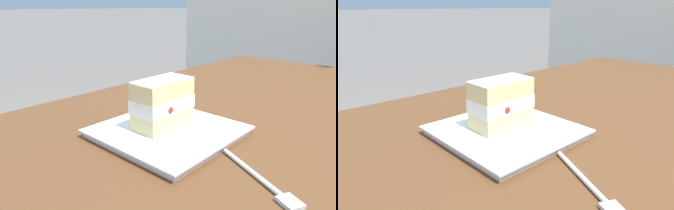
{
  "view_description": "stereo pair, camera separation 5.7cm",
  "coord_description": "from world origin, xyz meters",
  "views": [
    {
      "loc": [
        -0.58,
        -0.27,
        1.0
      ],
      "look_at": [
        -0.18,
        0.09,
        0.82
      ],
      "focal_mm": 32.05,
      "sensor_mm": 36.0,
      "label": 1
    },
    {
      "loc": [
        -0.54,
        -0.31,
        1.0
      ],
      "look_at": [
        -0.18,
        0.09,
        0.82
      ],
      "focal_mm": 32.05,
      "sensor_mm": 36.0,
      "label": 2
    }
  ],
  "objects": [
    {
      "name": "patio_table",
      "position": [
        0.0,
        0.0,
        0.66
      ],
      "size": [
        1.59,
        0.93,
        0.75
      ],
      "color": "brown",
      "rests_on": "ground"
    },
    {
      "name": "dessert_fork",
      "position": [
        -0.21,
        -0.12,
        0.76
      ],
      "size": [
        0.09,
        0.16,
        0.01
      ],
      "color": "silver",
      "rests_on": "patio_table"
    },
    {
      "name": "cake_slice",
      "position": [
        -0.18,
        0.1,
        0.81
      ],
      "size": [
        0.12,
        0.07,
        0.09
      ],
      "color": "#EAD18C",
      "rests_on": "dessert_plate"
    },
    {
      "name": "dessert_plate",
      "position": [
        -0.18,
        0.09,
        0.76
      ],
      "size": [
        0.24,
        0.24,
        0.02
      ],
      "color": "white",
      "rests_on": "patio_table"
    }
  ]
}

